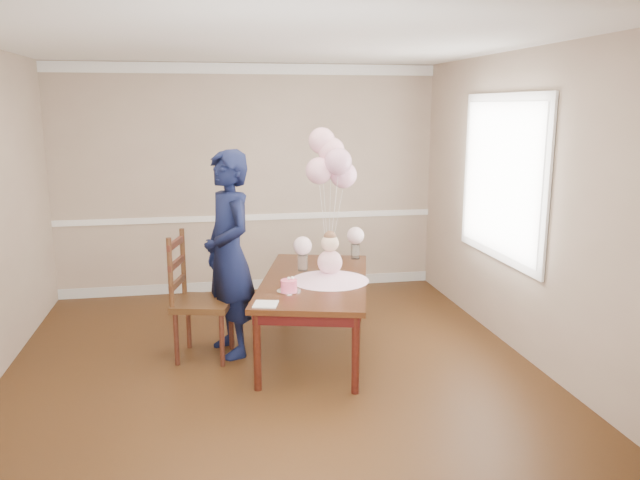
{
  "coord_description": "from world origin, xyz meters",
  "views": [
    {
      "loc": [
        -0.52,
        -4.92,
        2.21
      ],
      "look_at": [
        0.47,
        0.38,
        1.05
      ],
      "focal_mm": 35.0,
      "sensor_mm": 36.0,
      "label": 1
    }
  ],
  "objects_px": {
    "woman": "(229,254)",
    "birthday_cake": "(289,285)",
    "dining_chair_seat": "(203,303)",
    "dining_table_top": "(315,281)"
  },
  "relations": [
    {
      "from": "woman",
      "to": "birthday_cake",
      "type": "bearing_deg",
      "value": 26.84
    },
    {
      "from": "birthday_cake",
      "to": "woman",
      "type": "distance_m",
      "value": 0.69
    },
    {
      "from": "dining_chair_seat",
      "to": "woman",
      "type": "xyz_separation_m",
      "value": [
        0.24,
        0.06,
        0.42
      ]
    },
    {
      "from": "dining_table_top",
      "to": "birthday_cake",
      "type": "xyz_separation_m",
      "value": [
        -0.28,
        -0.35,
        0.08
      ]
    },
    {
      "from": "birthday_cake",
      "to": "dining_table_top",
      "type": "bearing_deg",
      "value": 51.27
    },
    {
      "from": "dining_table_top",
      "to": "birthday_cake",
      "type": "bearing_deg",
      "value": -113.96
    },
    {
      "from": "birthday_cake",
      "to": "dining_chair_seat",
      "type": "xyz_separation_m",
      "value": [
        -0.71,
        0.4,
        -0.24
      ]
    },
    {
      "from": "dining_table_top",
      "to": "dining_chair_seat",
      "type": "distance_m",
      "value": 1.01
    },
    {
      "from": "dining_chair_seat",
      "to": "woman",
      "type": "distance_m",
      "value": 0.49
    },
    {
      "from": "dining_table_top",
      "to": "birthday_cake",
      "type": "height_order",
      "value": "birthday_cake"
    }
  ]
}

